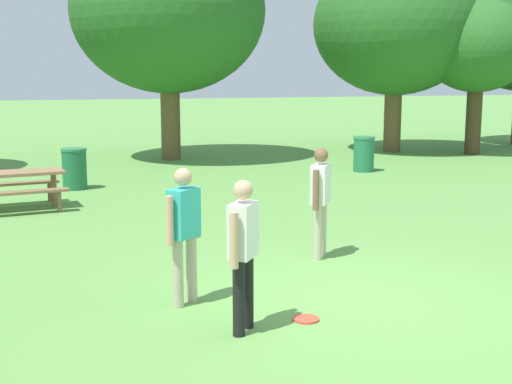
# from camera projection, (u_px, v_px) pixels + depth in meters

# --- Properties ---
(ground_plane) EXTENTS (120.00, 120.00, 0.00)m
(ground_plane) POSITION_uv_depth(u_px,v_px,m) (363.00, 301.00, 8.48)
(ground_plane) COLOR #609947
(person_thrower) EXTENTS (0.40, 0.51, 1.64)m
(person_thrower) POSITION_uv_depth(u_px,v_px,m) (320.00, 195.00, 10.28)
(person_thrower) COLOR #B7AD93
(person_thrower) RESTS_ON ground
(person_catcher) EXTENTS (0.40, 0.51, 1.64)m
(person_catcher) POSITION_uv_depth(u_px,v_px,m) (243.00, 246.00, 7.34)
(person_catcher) COLOR black
(person_catcher) RESTS_ON ground
(person_bystander) EXTENTS (0.48, 0.44, 1.64)m
(person_bystander) POSITION_uv_depth(u_px,v_px,m) (184.00, 227.00, 8.21)
(person_bystander) COLOR #B7AD93
(person_bystander) RESTS_ON ground
(frisbee) EXTENTS (0.29, 0.29, 0.03)m
(frisbee) POSITION_uv_depth(u_px,v_px,m) (306.00, 319.00, 7.83)
(frisbee) COLOR #E04733
(frisbee) RESTS_ON ground
(picnic_table_near) EXTENTS (1.91, 1.68, 0.77)m
(picnic_table_near) POSITION_uv_depth(u_px,v_px,m) (19.00, 182.00, 13.93)
(picnic_table_near) COLOR olive
(picnic_table_near) RESTS_ON ground
(trash_can_beside_table) EXTENTS (0.59, 0.59, 0.96)m
(trash_can_beside_table) POSITION_uv_depth(u_px,v_px,m) (74.00, 169.00, 16.33)
(trash_can_beside_table) COLOR #1E663D
(trash_can_beside_table) RESTS_ON ground
(trash_can_further_along) EXTENTS (0.59, 0.59, 0.96)m
(trash_can_further_along) POSITION_uv_depth(u_px,v_px,m) (364.00, 154.00, 19.18)
(trash_can_further_along) COLOR #237047
(trash_can_further_along) RESTS_ON ground
(tree_far_right) EXTENTS (5.87, 5.87, 7.02)m
(tree_far_right) POSITION_uv_depth(u_px,v_px,m) (168.00, 11.00, 21.12)
(tree_far_right) COLOR brown
(tree_far_right) RESTS_ON ground
(tree_slender_mid) EXTENTS (5.46, 5.46, 6.54)m
(tree_slender_mid) POSITION_uv_depth(u_px,v_px,m) (396.00, 25.00, 23.20)
(tree_slender_mid) COLOR brown
(tree_slender_mid) RESTS_ON ground
(tree_back_left) EXTENTS (3.51, 3.51, 5.01)m
(tree_back_left) POSITION_uv_depth(u_px,v_px,m) (477.00, 47.00, 22.58)
(tree_back_left) COLOR #4C3823
(tree_back_left) RESTS_ON ground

